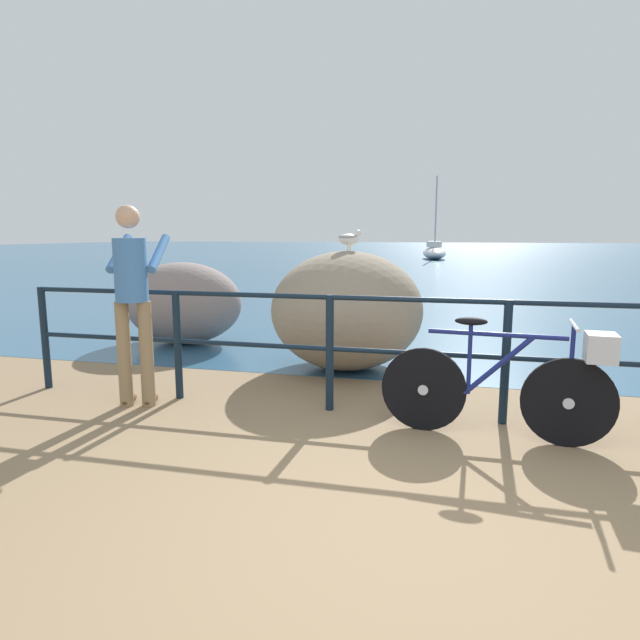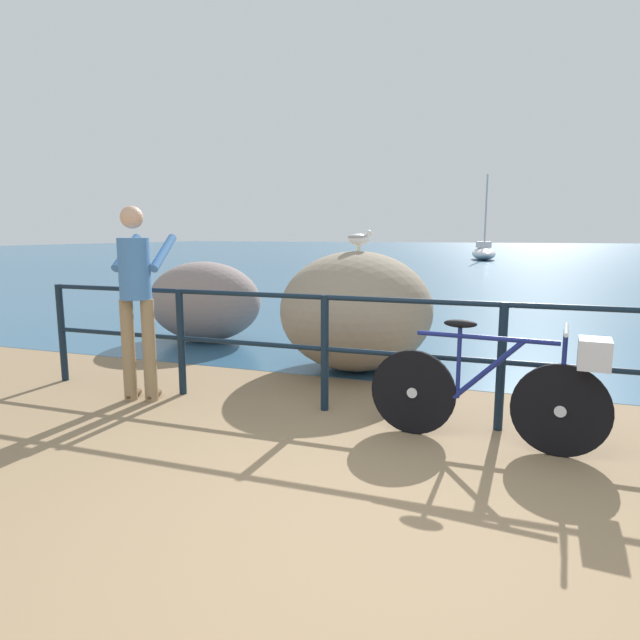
% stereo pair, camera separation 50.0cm
% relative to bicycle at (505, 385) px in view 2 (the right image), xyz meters
% --- Properties ---
extents(ground_plane, '(120.00, 120.00, 0.10)m').
position_rel_bicycle_xyz_m(ground_plane, '(-0.76, 18.34, -0.51)').
color(ground_plane, '#846B4C').
extents(sea_surface, '(120.00, 90.00, 0.01)m').
position_rel_bicycle_xyz_m(sea_surface, '(-0.76, 46.41, -0.46)').
color(sea_surface, '#2D5675').
rests_on(sea_surface, ground_plane).
extents(promenade_railing, '(7.34, 0.07, 1.02)m').
position_rel_bicycle_xyz_m(promenade_railing, '(-0.76, 0.36, 0.17)').
color(promenade_railing, black).
rests_on(promenade_railing, ground_plane).
extents(bicycle, '(1.70, 0.48, 0.92)m').
position_rel_bicycle_xyz_m(bicycle, '(0.00, 0.00, 0.00)').
color(bicycle, black).
rests_on(bicycle, ground_plane).
extents(person_at_railing, '(0.55, 0.67, 1.78)m').
position_rel_bicycle_xyz_m(person_at_railing, '(-3.20, 0.08, 0.53)').
color(person_at_railing, '#8C7251').
rests_on(person_at_railing, ground_plane).
extents(breakwater_boulder_main, '(1.72, 1.75, 1.35)m').
position_rel_bicycle_xyz_m(breakwater_boulder_main, '(-1.63, 1.86, 0.21)').
color(breakwater_boulder_main, gray).
rests_on(breakwater_boulder_main, ground).
extents(breakwater_boulder_left, '(1.69, 1.24, 1.14)m').
position_rel_bicycle_xyz_m(breakwater_boulder_left, '(-4.14, 2.75, 0.11)').
color(breakwater_boulder_left, gray).
rests_on(breakwater_boulder_left, ground).
extents(seagull, '(0.29, 0.29, 0.23)m').
position_rel_bicycle_xyz_m(seagull, '(-1.61, 1.92, 1.02)').
color(seagull, gold).
rests_on(seagull, breakwater_boulder_main).
extents(sailboat, '(1.85, 4.53, 4.90)m').
position_rel_bicycle_xyz_m(sailboat, '(-1.48, 29.40, -0.04)').
color(sailboat, white).
rests_on(sailboat, sea_surface).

